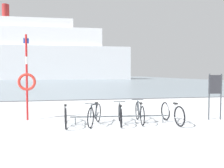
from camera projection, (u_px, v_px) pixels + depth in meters
name	position (u px, v px, depth m)	size (l,w,h in m)	color
ground	(72.00, 81.00, 58.62)	(80.00, 132.00, 0.08)	silver
bike_rack	(120.00, 117.00, 8.23)	(3.62, 0.38, 0.31)	#4C5156
bicycle_0	(65.00, 115.00, 7.95)	(0.46, 1.80, 0.84)	black
bicycle_1	(95.00, 114.00, 8.07)	(0.71, 1.61, 0.83)	black
bicycle_2	(120.00, 114.00, 8.19)	(0.47, 1.74, 0.78)	black
bicycle_3	(140.00, 113.00, 8.43)	(0.46, 1.77, 0.84)	black
bicycle_4	(172.00, 113.00, 8.32)	(0.46, 1.81, 0.85)	black
info_sign	(215.00, 89.00, 8.94)	(0.55, 0.10, 1.85)	#33383D
rescue_post	(27.00, 79.00, 8.81)	(0.70, 0.11, 3.39)	red
ferry_ship	(35.00, 55.00, 68.83)	(57.79, 13.31, 22.60)	silver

